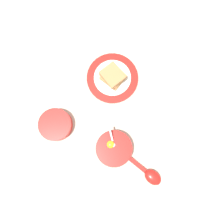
{
  "coord_description": "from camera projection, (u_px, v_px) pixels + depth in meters",
  "views": [
    {
      "loc": [
        0.0,
        -0.08,
        0.91
      ],
      "look_at": [
        0.02,
        0.05,
        0.02
      ],
      "focal_mm": 35.0,
      "sensor_mm": 36.0,
      "label": 1
    }
  ],
  "objects": [
    {
      "name": "ground_plane",
      "position": [
        109.0,
        125.0,
        0.91
      ],
      "size": [
        3.0,
        3.0,
        0.0
      ],
      "primitive_type": "plane",
      "color": "beige"
    },
    {
      "name": "egg_bowl",
      "position": [
        113.0,
        149.0,
        0.87
      ],
      "size": [
        0.14,
        0.15,
        0.08
      ],
      "color": "red",
      "rests_on": "ground_plane"
    },
    {
      "name": "toast_sandwich",
      "position": [
        112.0,
        76.0,
        0.9
      ],
      "size": [
        0.12,
        0.12,
        0.05
      ],
      "color": "tan",
      "rests_on": "toast_plate"
    },
    {
      "name": "congee_bowl",
      "position": [
        54.0,
        125.0,
        0.88
      ],
      "size": [
        0.13,
        0.13,
        0.04
      ],
      "color": "red",
      "rests_on": "ground_plane"
    },
    {
      "name": "toast_plate",
      "position": [
        111.0,
        78.0,
        0.93
      ],
      "size": [
        0.22,
        0.22,
        0.01
      ],
      "color": "red",
      "rests_on": "ground_plane"
    },
    {
      "name": "soup_spoon",
      "position": [
        149.0,
        175.0,
        0.86
      ],
      "size": [
        0.14,
        0.14,
        0.03
      ],
      "color": "red",
      "rests_on": "ground_plane"
    }
  ]
}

